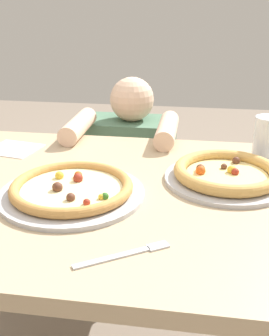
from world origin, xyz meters
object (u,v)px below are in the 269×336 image
pizza_far (227,174)px  water_cup_clear (268,137)px  diner_seated (132,192)px  fork (127,254)px  pizza_near (72,189)px

pizza_far → water_cup_clear: bearing=57.7°
diner_seated → pizza_far: bearing=-57.8°
water_cup_clear → fork: (-0.34, -0.60, -0.07)m
pizza_near → fork: pizza_near is taller
water_cup_clear → diner_seated: size_ratio=0.14×
pizza_near → pizza_far: size_ratio=1.09×
pizza_far → fork: (-0.21, -0.40, -0.02)m
fork → diner_seated: diner_seated is taller
water_cup_clear → fork: bearing=-119.5°
water_cup_clear → pizza_near: bearing=-145.4°
pizza_far → water_cup_clear: (0.13, 0.21, 0.05)m
pizza_near → water_cup_clear: bearing=34.6°
pizza_far → diner_seated: 0.75m
fork → pizza_near: bearing=127.5°
water_cup_clear → diner_seated: diner_seated is taller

